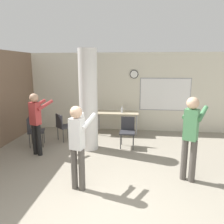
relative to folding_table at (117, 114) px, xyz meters
name	(u,v)px	position (x,y,z in m)	size (l,w,h in m)	color
ground_plane	(103,223)	(0.21, -4.54, -0.70)	(24.00, 24.00, 0.00)	gray
wall_back	(125,92)	(0.24, 0.52, 0.70)	(8.00, 0.15, 2.80)	beige
support_pillar	(88,101)	(-0.66, -1.54, 0.70)	(0.51, 0.51, 2.80)	white
folding_table	(117,114)	(0.00, 0.00, 0.00)	(1.49, 0.64, 0.76)	tan
bottle_on_table	(122,110)	(0.18, -0.09, 0.15)	(0.07, 0.07, 0.24)	silver
chair_by_left_wall	(34,129)	(-2.32, -1.53, -0.19)	(0.55, 0.55, 0.87)	#2D2D33
chair_near_pillar	(63,125)	(-1.61, -0.98, -0.19)	(0.62, 0.62, 0.87)	#2D2D33
chair_table_front	(127,130)	(0.43, -1.25, -0.19)	(0.45, 0.45, 0.87)	#2D2D33
person_watching_back	(36,119)	(-1.93, -2.12, 0.27)	(0.53, 0.67, 1.66)	black
person_playing_side	(191,132)	(1.78, -3.04, 0.33)	(0.60, 0.73, 1.76)	#514C47
person_playing_front	(78,141)	(-0.40, -3.63, 0.26)	(0.47, 0.68, 1.64)	#514C47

